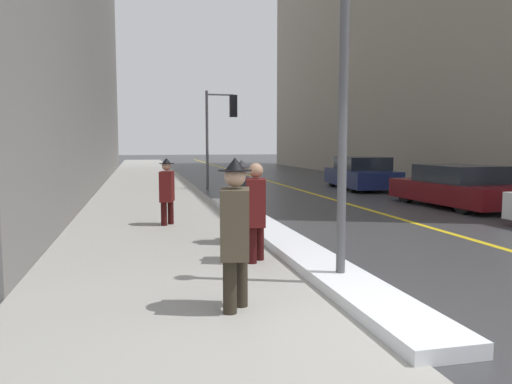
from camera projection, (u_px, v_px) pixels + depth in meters
The scene contains 12 objects.
ground_plane at pixel (386, 333), 5.00m from camera, with size 160.00×160.00×0.00m, color #38383A.
sidewalk_slab at pixel (150, 193), 19.08m from camera, with size 4.00×80.00×0.01m.
road_centre_stripe at pixel (299, 190), 20.45m from camera, with size 0.16×80.00×0.00m.
snow_bank_curb at pixel (273, 233), 10.08m from camera, with size 0.77×11.99×0.16m.
lamp_post at pixel (343, 95), 6.51m from camera, with size 0.28×0.28×4.12m.
traffic_light_near at pixel (223, 119), 20.50m from camera, with size 1.31×0.32×4.03m.
pedestrian_in_fedora at pixel (235, 228), 5.58m from camera, with size 0.42×0.59×1.74m.
pedestrian_trailing at pixel (256, 208), 7.89m from camera, with size 0.40×0.57×1.59m.
pedestrian_with_shoulder_bag at pixel (242, 198), 9.38m from camera, with size 0.38×0.72×1.59m.
pedestrian_in_glasses at pixel (167, 189), 11.49m from camera, with size 0.38×0.53×1.57m.
parked_car_maroon at pixel (457, 187), 14.85m from camera, with size 2.14×4.46×1.25m.
parked_car_navy at pixel (361, 174), 20.76m from camera, with size 2.24×4.52×1.34m.
Camera 1 is at (-2.37, -4.42, 1.89)m, focal length 35.00 mm.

